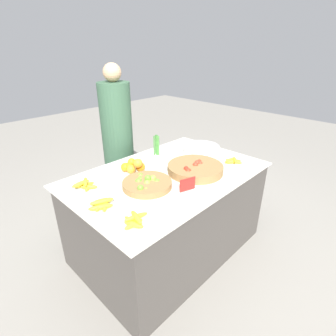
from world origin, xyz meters
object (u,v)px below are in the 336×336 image
tomato_basket (196,169)px  vendor_person (119,149)px  metal_bowl (201,149)px  price_sign (188,184)px  lime_bowl (147,184)px

tomato_basket → vendor_person: vendor_person is taller
metal_bowl → vendor_person: size_ratio=0.22×
tomato_basket → metal_bowl: tomato_basket is taller
tomato_basket → vendor_person: 1.00m
tomato_basket → price_sign: 0.32m
lime_bowl → price_sign: size_ratio=2.93×
tomato_basket → price_sign: size_ratio=3.65×
lime_bowl → metal_bowl: bearing=9.0°
metal_bowl → vendor_person: bearing=120.5°
price_sign → vendor_person: vendor_person is taller
metal_bowl → price_sign: (-0.66, -0.39, 0.01)m
vendor_person → price_sign: bearing=-100.6°
tomato_basket → price_sign: bearing=-151.8°
tomato_basket → metal_bowl: bearing=31.5°
tomato_basket → price_sign: (-0.28, -0.15, 0.02)m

